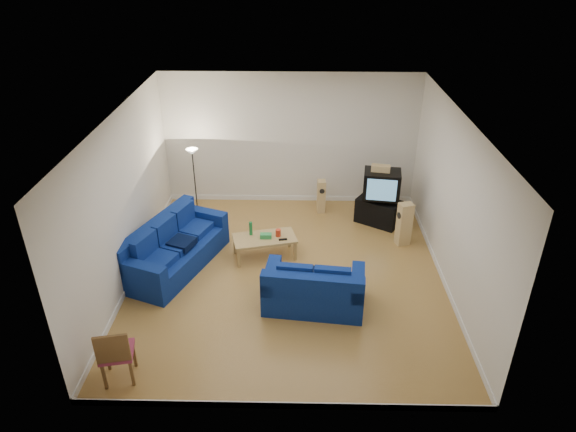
{
  "coord_description": "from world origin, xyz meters",
  "views": [
    {
      "loc": [
        0.18,
        -8.27,
        5.86
      ],
      "look_at": [
        0.0,
        0.4,
        1.1
      ],
      "focal_mm": 32.0,
      "sensor_mm": 36.0,
      "label": 1
    }
  ],
  "objects_px": {
    "sofa_three_seat": "(173,250)",
    "television": "(382,184)",
    "sofa_loveseat": "(314,291)",
    "coffee_table": "(265,240)",
    "tv_stand": "(378,211)"
  },
  "relations": [
    {
      "from": "coffee_table",
      "to": "tv_stand",
      "type": "bearing_deg",
      "value": 30.32
    },
    {
      "from": "tv_stand",
      "to": "coffee_table",
      "type": "bearing_deg",
      "value": -117.12
    },
    {
      "from": "coffee_table",
      "to": "television",
      "type": "bearing_deg",
      "value": 29.68
    },
    {
      "from": "sofa_three_seat",
      "to": "television",
      "type": "xyz_separation_m",
      "value": [
        4.35,
        1.81,
        0.64
      ]
    },
    {
      "from": "tv_stand",
      "to": "television",
      "type": "relative_size",
      "value": 1.1
    },
    {
      "from": "sofa_loveseat",
      "to": "coffee_table",
      "type": "xyz_separation_m",
      "value": [
        -0.97,
        1.62,
        0.07
      ]
    },
    {
      "from": "tv_stand",
      "to": "television",
      "type": "xyz_separation_m",
      "value": [
        0.01,
        -0.03,
        0.7
      ]
    },
    {
      "from": "coffee_table",
      "to": "television",
      "type": "distance_m",
      "value": 2.98
    },
    {
      "from": "sofa_three_seat",
      "to": "television",
      "type": "relative_size",
      "value": 3.05
    },
    {
      "from": "sofa_loveseat",
      "to": "television",
      "type": "bearing_deg",
      "value": 69.51
    },
    {
      "from": "tv_stand",
      "to": "sofa_three_seat",
      "type": "bearing_deg",
      "value": -124.45
    },
    {
      "from": "sofa_three_seat",
      "to": "coffee_table",
      "type": "xyz_separation_m",
      "value": [
        1.81,
        0.36,
        0.05
      ]
    },
    {
      "from": "sofa_loveseat",
      "to": "coffee_table",
      "type": "height_order",
      "value": "sofa_loveseat"
    },
    {
      "from": "sofa_three_seat",
      "to": "sofa_loveseat",
      "type": "distance_m",
      "value": 3.04
    },
    {
      "from": "tv_stand",
      "to": "television",
      "type": "distance_m",
      "value": 0.7
    }
  ]
}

